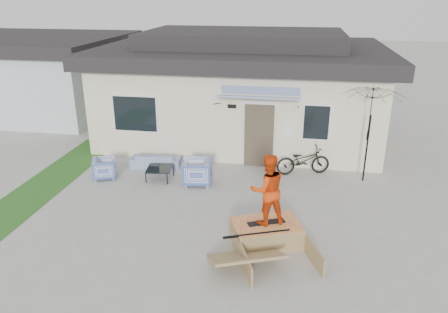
% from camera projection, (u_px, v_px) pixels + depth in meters
% --- Properties ---
extents(ground, '(90.00, 90.00, 0.00)m').
position_uv_depth(ground, '(199.00, 232.00, 10.49)').
color(ground, '#9C9B94').
rests_on(ground, ground).
extents(grass_strip, '(1.40, 8.00, 0.01)m').
position_uv_depth(grass_strip, '(48.00, 183.00, 13.15)').
color(grass_strip, '#23551C').
rests_on(grass_strip, ground).
extents(house, '(10.80, 8.49, 4.10)m').
position_uv_depth(house, '(243.00, 86.00, 17.13)').
color(house, beige).
rests_on(house, ground).
extents(neighbor_house, '(8.60, 7.60, 3.50)m').
position_uv_depth(neighbor_house, '(32.00, 73.00, 20.69)').
color(neighbor_house, silver).
rests_on(neighbor_house, ground).
extents(loveseat, '(1.66, 0.59, 0.64)m').
position_uv_depth(loveseat, '(156.00, 158.00, 14.21)').
color(loveseat, '#2D4C9E').
rests_on(loveseat, ground).
extents(armchair_left, '(0.84, 0.87, 0.70)m').
position_uv_depth(armchair_left, '(104.00, 167.00, 13.39)').
color(armchair_left, '#2D4C9E').
rests_on(armchair_left, ground).
extents(armchair_right, '(0.86, 0.91, 0.85)m').
position_uv_depth(armchair_right, '(197.00, 171.00, 12.95)').
color(armchair_right, '#2D4C9E').
rests_on(armchair_right, ground).
extents(coffee_table, '(0.85, 0.85, 0.37)m').
position_uv_depth(coffee_table, '(160.00, 174.00, 13.34)').
color(coffee_table, black).
rests_on(coffee_table, ground).
extents(bicycle, '(1.83, 1.10, 1.11)m').
position_uv_depth(bicycle, '(303.00, 158.00, 13.60)').
color(bicycle, black).
rests_on(bicycle, ground).
extents(patio_umbrella, '(2.21, 2.11, 2.20)m').
position_uv_depth(patio_umbrella, '(370.00, 126.00, 12.69)').
color(patio_umbrella, black).
rests_on(patio_umbrella, ground).
extents(skate_ramp, '(2.15, 2.43, 0.50)m').
position_uv_depth(skate_ramp, '(266.00, 234.00, 9.93)').
color(skate_ramp, olive).
rests_on(skate_ramp, ground).
extents(skateboard, '(0.89, 0.56, 0.05)m').
position_uv_depth(skateboard, '(266.00, 222.00, 9.88)').
color(skateboard, black).
rests_on(skateboard, skate_ramp).
extents(skater, '(1.00, 0.90, 1.66)m').
position_uv_depth(skater, '(268.00, 188.00, 9.56)').
color(skater, red).
rests_on(skater, skateboard).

